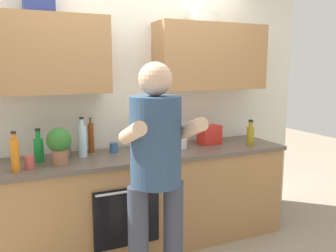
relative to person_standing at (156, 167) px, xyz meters
name	(u,v)px	position (x,y,z in m)	size (l,w,h in m)	color
ground_plane	(142,245)	(0.19, 0.84, -1.01)	(12.00, 12.00, 0.00)	gray
back_wall_unit	(130,86)	(0.19, 1.12, 0.49)	(4.00, 0.38, 2.50)	silver
counter	(141,200)	(0.19, 0.84, -0.56)	(2.84, 0.67, 0.90)	#A37547
person_standing	(156,167)	(0.00, 0.00, 0.00)	(0.49, 0.45, 1.70)	#383D4C
bottle_water	(82,140)	(-0.31, 0.93, 0.04)	(0.08, 0.08, 0.35)	silver
bottle_oil	(250,135)	(1.31, 0.72, 0.00)	(0.07, 0.07, 0.26)	olive
bottle_soda	(39,149)	(-0.67, 0.92, 0.00)	(0.08, 0.08, 0.28)	#198C33
bottle_juice	(15,154)	(-0.85, 0.68, 0.02)	(0.06, 0.06, 0.31)	orange
bottle_vinegar	(91,138)	(-0.21, 1.06, 0.03)	(0.05, 0.05, 0.32)	brown
bottle_syrup	(136,137)	(0.21, 1.03, 0.01)	(0.05, 0.05, 0.29)	#8C4C14
cup_tea	(114,148)	(-0.02, 0.97, -0.07)	(0.08, 0.08, 0.09)	#33598C
cup_ceramic	(29,162)	(-0.75, 0.72, -0.06)	(0.08, 0.08, 0.10)	#BF4C47
cup_stoneware	(67,151)	(-0.44, 1.01, -0.07)	(0.08, 0.08, 0.09)	slate
mixing_bowl	(176,143)	(0.58, 0.92, -0.06)	(0.22, 0.22, 0.09)	silver
potted_herb	(59,143)	(-0.53, 0.75, 0.06)	(0.20, 0.20, 0.30)	#9E6647
grocery_bag_crisps	(209,135)	(0.96, 0.93, -0.01)	(0.22, 0.15, 0.19)	red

